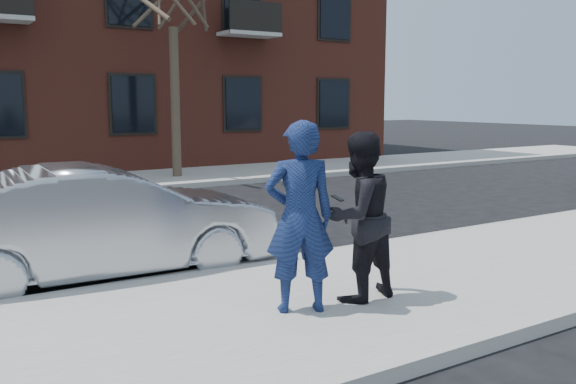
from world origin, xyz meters
TOP-DOWN VIEW (x-y plane):
  - ground at (0.00, 0.00)m, footprint 100.00×100.00m
  - near_sidewalk at (0.00, -0.25)m, footprint 50.00×3.50m
  - near_curb at (0.00, 1.55)m, footprint 50.00×0.10m
  - far_sidewalk at (0.00, 11.25)m, footprint 50.00×3.50m
  - far_curb at (0.00, 9.45)m, footprint 50.00×0.10m
  - silver_sedan at (0.06, 2.33)m, footprint 4.58×1.78m
  - man_hoodie at (1.31, -0.43)m, footprint 0.85×0.71m
  - man_peacoat at (2.06, -0.45)m, footprint 0.96×0.78m

SIDE VIEW (x-z plane):
  - ground at x=0.00m, z-range 0.00..0.00m
  - near_sidewalk at x=0.00m, z-range 0.00..0.15m
  - near_curb at x=0.00m, z-range 0.00..0.15m
  - far_sidewalk at x=0.00m, z-range 0.00..0.15m
  - far_curb at x=0.00m, z-range 0.00..0.15m
  - silver_sedan at x=0.06m, z-range 0.00..1.49m
  - man_peacoat at x=2.06m, z-range 0.15..1.99m
  - man_hoodie at x=1.31m, z-range 0.15..2.13m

